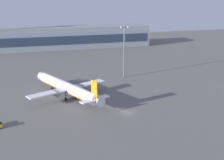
% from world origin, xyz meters
% --- Properties ---
extents(ground_plane, '(416.00, 416.00, 0.00)m').
position_xyz_m(ground_plane, '(0.00, 0.00, 0.00)').
color(ground_plane, '#605E5B').
extents(terminal_building, '(125.80, 22.40, 16.40)m').
position_xyz_m(terminal_building, '(-1.13, 138.05, 8.09)').
color(terminal_building, gray).
rests_on(terminal_building, ground).
extents(airplane_near_gate, '(34.29, 43.40, 11.80)m').
position_xyz_m(airplane_near_gate, '(-18.89, 21.83, 4.46)').
color(airplane_near_gate, white).
rests_on(airplane_near_gate, ground).
extents(apron_light_central, '(4.80, 0.90, 26.36)m').
position_xyz_m(apron_light_central, '(13.36, 45.22, 15.03)').
color(apron_light_central, slate).
rests_on(apron_light_central, ground).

